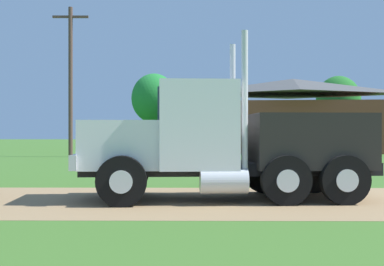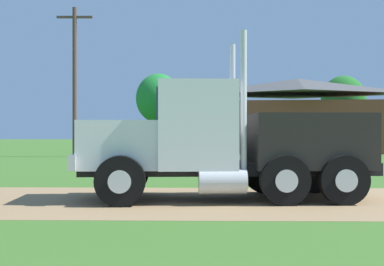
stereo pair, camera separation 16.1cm
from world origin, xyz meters
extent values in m
cube|color=black|center=(-5.82, 0.34, 0.71)|extent=(6.71, 2.04, 0.28)
cube|color=white|center=(-8.26, 0.15, 1.25)|extent=(1.88, 2.15, 1.07)
cube|color=silver|center=(-9.17, 0.08, 0.89)|extent=(0.33, 2.23, 0.32)
cube|color=white|center=(-6.56, 0.28, 1.68)|extent=(1.86, 2.44, 1.93)
cube|color=#2D3D4C|center=(-7.42, 0.22, 2.06)|extent=(0.19, 1.93, 0.85)
cylinder|color=silver|center=(-5.53, -0.56, 2.20)|extent=(0.14, 0.14, 2.98)
cylinder|color=silver|center=(-5.67, 1.27, 2.20)|extent=(0.14, 0.14, 2.98)
cylinder|color=silver|center=(-5.98, -0.69, 0.50)|extent=(1.04, 0.59, 0.52)
cube|color=black|center=(-4.02, 0.48, 1.33)|extent=(2.77, 2.51, 1.23)
cylinder|color=black|center=(-8.09, -0.99, 0.52)|extent=(1.07, 0.38, 1.05)
cylinder|color=silver|center=(-8.07, -1.15, 0.52)|extent=(0.47, 0.08, 0.47)
cylinder|color=black|center=(-8.26, 1.31, 0.52)|extent=(1.07, 0.38, 1.05)
cylinder|color=silver|center=(-8.27, 1.47, 0.52)|extent=(0.47, 0.08, 0.47)
cylinder|color=black|center=(-3.43, -0.64, 0.52)|extent=(1.07, 0.38, 1.05)
cylinder|color=silver|center=(-3.42, -0.80, 0.52)|extent=(0.47, 0.08, 0.47)
cylinder|color=black|center=(-3.61, 1.67, 0.52)|extent=(1.07, 0.38, 1.05)
cylinder|color=silver|center=(-3.62, 1.83, 0.52)|extent=(0.47, 0.08, 0.47)
cylinder|color=black|center=(-4.68, -0.73, 0.52)|extent=(1.07, 0.38, 1.05)
cylinder|color=silver|center=(-4.67, -0.89, 0.52)|extent=(0.47, 0.08, 0.47)
cylinder|color=black|center=(-4.86, 1.57, 0.52)|extent=(1.07, 0.38, 1.05)
cylinder|color=silver|center=(-4.87, 1.73, 0.52)|extent=(0.47, 0.08, 0.47)
cube|color=brown|center=(0.66, 29.03, 1.88)|extent=(13.14, 7.95, 3.76)
pyramid|color=#4D4D4D|center=(0.66, 29.03, 4.97)|extent=(13.80, 8.35, 1.21)
cube|color=black|center=(-1.50, 25.67, 1.10)|extent=(1.80, 0.20, 2.20)
cylinder|color=brown|center=(-14.40, 21.12, 4.61)|extent=(0.26, 0.26, 9.23)
cube|color=brown|center=(-14.40, 21.12, 8.63)|extent=(2.20, 0.19, 0.14)
cylinder|color=#513823|center=(-10.19, 32.35, 1.41)|extent=(0.44, 0.44, 2.83)
ellipsoid|color=#227E32|center=(-10.19, 32.35, 4.30)|extent=(3.70, 3.70, 4.07)
cylinder|color=#513823|center=(5.72, 35.36, 1.38)|extent=(0.44, 0.44, 2.77)
ellipsoid|color=#226C26|center=(5.72, 35.36, 4.31)|extent=(3.86, 3.86, 4.25)
camera|label=1|loc=(-6.51, -12.02, 1.53)|focal=50.55mm
camera|label=2|loc=(-6.34, -12.01, 1.53)|focal=50.55mm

